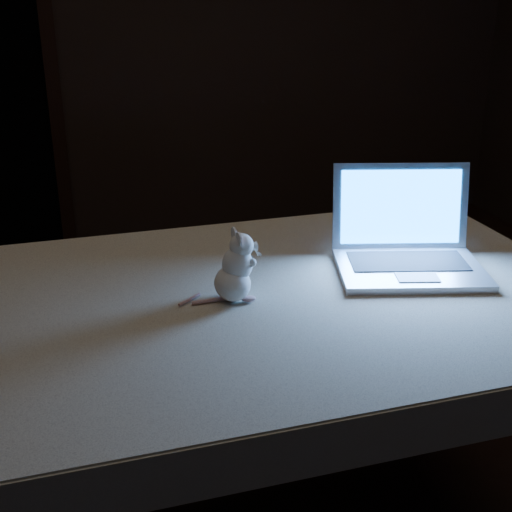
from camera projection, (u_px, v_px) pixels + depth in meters
name	position (u px, v px, depth m)	size (l,w,h in m)	color
floor	(288.00, 490.00, 2.21)	(5.00, 5.00, 0.00)	black
back_wall	(156.00, 21.00, 3.94)	(4.50, 0.04, 2.60)	black
table	(270.00, 428.00, 1.86)	(1.49, 0.96, 0.80)	black
tablecloth	(292.00, 308.00, 1.75)	(1.60, 1.07, 0.11)	beige
laptop	(414.00, 227.00, 1.77)	(0.38, 0.33, 0.26)	silver
plush_mouse	(232.00, 266.00, 1.63)	(0.13, 0.13, 0.18)	white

